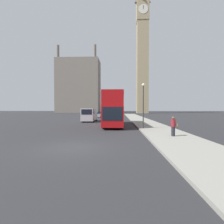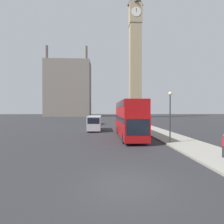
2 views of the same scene
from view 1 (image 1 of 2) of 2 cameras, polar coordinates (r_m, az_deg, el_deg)
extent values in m
plane|color=#28282B|center=(10.94, -12.93, -11.23)|extent=(300.00, 300.00, 0.00)
cube|color=gray|center=(11.35, 24.28, -10.46)|extent=(3.99, 120.00, 0.15)
cube|color=tan|center=(91.21, 9.87, 14.04)|extent=(5.51, 5.51, 45.38)
cube|color=tan|center=(100.93, 9.93, 29.40)|extent=(5.95, 5.95, 9.47)
cylinder|color=silver|center=(98.29, 10.20, 30.23)|extent=(4.52, 0.12, 4.52)
cube|color=black|center=(98.61, 10.21, 30.66)|extent=(0.16, 0.06, 1.81)
cube|color=slate|center=(103.06, -10.78, 8.20)|extent=(23.73, 13.60, 29.97)
cylinder|color=slate|center=(104.25, -17.28, 18.38)|extent=(1.63, 1.63, 6.59)
cylinder|color=slate|center=(99.68, -5.63, 19.24)|extent=(1.63, 1.63, 6.59)
cube|color=#A80F11|center=(23.88, 0.61, -0.87)|extent=(2.41, 11.00, 2.42)
cube|color=#A80F11|center=(23.90, 0.61, 4.04)|extent=(2.41, 10.78, 1.67)
cube|color=black|center=(23.87, 0.61, 1.02)|extent=(2.45, 10.56, 0.55)
cube|color=black|center=(23.93, 0.61, 5.13)|extent=(2.45, 10.34, 0.55)
cube|color=black|center=(18.36, 0.10, -0.57)|extent=(2.12, 0.03, 1.45)
cylinder|color=black|center=(20.15, -2.19, -4.04)|extent=(0.67, 1.03, 1.03)
cylinder|color=black|center=(20.09, 2.76, -4.06)|extent=(0.67, 1.03, 1.03)
cylinder|color=black|center=(27.81, -0.94, -2.60)|extent=(0.67, 1.03, 1.03)
cylinder|color=black|center=(27.77, 2.63, -2.61)|extent=(0.67, 1.03, 1.03)
cube|color=#B2B7BC|center=(31.82, -7.29, -0.72)|extent=(2.04, 6.07, 2.16)
cube|color=black|center=(28.81, -8.30, 0.03)|extent=(1.74, 0.02, 0.86)
cube|color=black|center=(29.86, -7.92, 0.07)|extent=(2.07, 1.09, 0.69)
cylinder|color=black|center=(29.98, -9.39, -2.57)|extent=(0.51, 0.79, 0.79)
cylinder|color=black|center=(29.71, -6.49, -2.60)|extent=(0.51, 0.79, 0.79)
cylinder|color=black|center=(34.02, -7.98, -2.12)|extent=(0.51, 0.79, 0.79)
cylinder|color=black|center=(33.78, -5.42, -2.14)|extent=(0.51, 0.79, 0.79)
cylinder|color=#23232D|center=(14.74, 19.33, -5.98)|extent=(0.29, 0.29, 0.75)
cylinder|color=maroon|center=(14.67, 19.35, -3.38)|extent=(0.34, 0.34, 0.59)
sphere|color=brown|center=(14.65, 19.36, -1.83)|extent=(0.20, 0.20, 0.20)
cube|color=olive|center=(14.77, 20.36, -3.94)|extent=(0.12, 0.24, 0.20)
cylinder|color=#2D332D|center=(19.61, 10.17, 1.47)|extent=(0.12, 0.12, 4.61)
sphere|color=beige|center=(19.78, 10.20, 8.68)|extent=(0.36, 0.36, 0.36)
cube|color=#99999E|center=(45.04, -4.74, -1.11)|extent=(1.84, 4.58, 0.80)
cube|color=black|center=(45.13, -4.72, -0.27)|extent=(1.65, 2.20, 0.52)
cylinder|color=black|center=(43.70, -5.91, -1.51)|extent=(0.40, 0.61, 0.61)
cylinder|color=black|center=(43.52, -4.04, -1.52)|extent=(0.40, 0.61, 0.61)
cylinder|color=black|center=(46.60, -5.39, -1.34)|extent=(0.40, 0.61, 0.61)
cylinder|color=black|center=(46.43, -3.64, -1.35)|extent=(0.40, 0.61, 0.61)
camera|label=2|loc=(4.74, -52.21, 12.25)|focal=28.00mm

